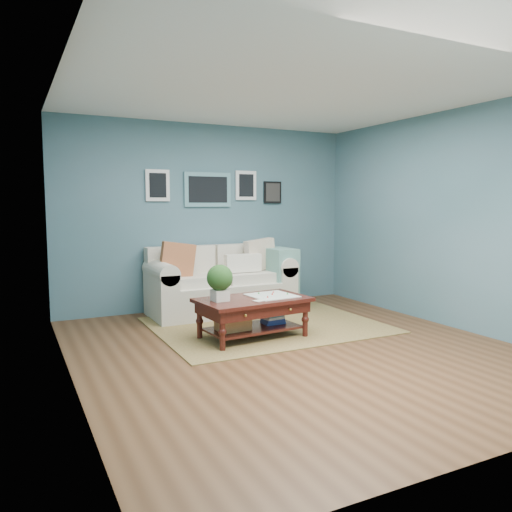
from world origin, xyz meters
TOP-DOWN VIEW (x-y plane):
  - room_shell at (0.00, 0.06)m, footprint 5.00×5.02m
  - area_rug at (0.20, 1.06)m, footprint 2.77×2.21m
  - loveseat at (0.05, 2.03)m, footprint 2.05×0.93m
  - coffee_table at (-0.29, 0.61)m, footprint 1.31×0.83m

SIDE VIEW (x-z plane):
  - area_rug at x=0.20m, z-range 0.00..0.01m
  - coffee_table at x=-0.29m, z-range -0.05..0.83m
  - loveseat at x=0.05m, z-range -0.10..0.95m
  - room_shell at x=0.00m, z-range 0.01..2.71m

